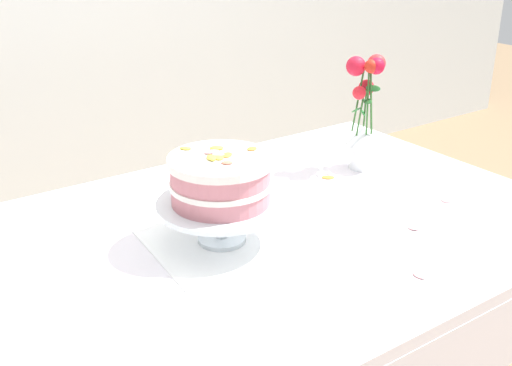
# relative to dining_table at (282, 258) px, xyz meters

# --- Properties ---
(dining_table) EXTENTS (1.40, 1.00, 0.74)m
(dining_table) POSITION_rel_dining_table_xyz_m (0.00, 0.00, 0.00)
(dining_table) COLOR white
(dining_table) RESTS_ON ground
(linen_napkin) EXTENTS (0.34, 0.34, 0.00)m
(linen_napkin) POSITION_rel_dining_table_xyz_m (-0.16, 0.01, 0.09)
(linen_napkin) COLOR white
(linen_napkin) RESTS_ON dining_table
(cake_stand) EXTENTS (0.29, 0.29, 0.10)m
(cake_stand) POSITION_rel_dining_table_xyz_m (-0.16, 0.01, 0.17)
(cake_stand) COLOR silver
(cake_stand) RESTS_ON linen_napkin
(layer_cake) EXTENTS (0.23, 0.23, 0.11)m
(layer_cake) POSITION_rel_dining_table_xyz_m (-0.16, 0.01, 0.24)
(layer_cake) COLOR #CC7A84
(layer_cake) RESTS_ON cake_stand
(flower_vase) EXTENTS (0.11, 0.11, 0.33)m
(flower_vase) POSITION_rel_dining_table_xyz_m (0.42, 0.17, 0.25)
(flower_vase) COLOR silver
(flower_vase) RESTS_ON dining_table
(loose_petal_0) EXTENTS (0.04, 0.04, 0.00)m
(loose_petal_0) POSITION_rel_dining_table_xyz_m (0.44, -0.14, 0.09)
(loose_petal_0) COLOR pink
(loose_petal_0) RESTS_ON dining_table
(loose_petal_1) EXTENTS (0.04, 0.04, 0.01)m
(loose_petal_1) POSITION_rel_dining_table_xyz_m (0.28, 0.16, 0.09)
(loose_petal_1) COLOR orange
(loose_petal_1) RESTS_ON dining_table
(loose_petal_2) EXTENTS (0.03, 0.03, 0.01)m
(loose_petal_2) POSITION_rel_dining_table_xyz_m (0.25, -0.19, 0.09)
(loose_petal_2) COLOR pink
(loose_petal_2) RESTS_ON dining_table
(loose_petal_3) EXTENTS (0.03, 0.04, 0.00)m
(loose_petal_3) POSITION_rel_dining_table_xyz_m (0.09, -0.35, 0.09)
(loose_petal_3) COLOR pink
(loose_petal_3) RESTS_ON dining_table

